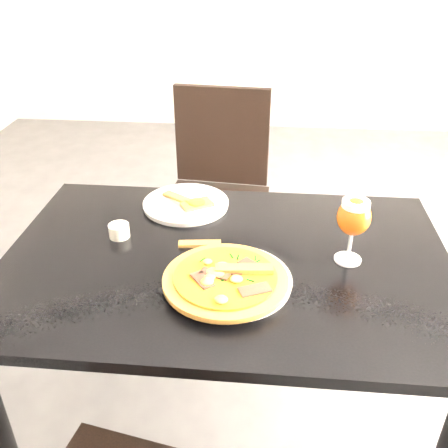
# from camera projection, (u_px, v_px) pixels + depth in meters

# --- Properties ---
(ground) EXTENTS (6.00, 6.00, 0.00)m
(ground) POSITION_uv_depth(u_px,v_px,m) (305.00, 395.00, 1.87)
(ground) COLOR #49484B
(ground) RESTS_ON ground
(dining_table) EXTENTS (1.20, 0.81, 0.75)m
(dining_table) POSITION_uv_depth(u_px,v_px,m) (226.00, 284.00, 1.38)
(dining_table) COLOR black
(dining_table) RESTS_ON ground
(chair_far) EXTENTS (0.47, 0.47, 0.94)m
(chair_far) POSITION_uv_depth(u_px,v_px,m) (217.00, 191.00, 2.19)
(chair_far) COLOR black
(chair_far) RESTS_ON ground
(plate_main) EXTENTS (0.35, 0.35, 0.02)m
(plate_main) POSITION_uv_depth(u_px,v_px,m) (231.00, 281.00, 1.24)
(plate_main) COLOR silver
(plate_main) RESTS_ON dining_table
(pizza) EXTENTS (0.31, 0.31, 0.03)m
(pizza) POSITION_uv_depth(u_px,v_px,m) (226.00, 278.00, 1.21)
(pizza) COLOR #A05426
(pizza) RESTS_ON plate_main
(plate_second) EXTENTS (0.34, 0.34, 0.01)m
(plate_second) POSITION_uv_depth(u_px,v_px,m) (186.00, 204.00, 1.59)
(plate_second) COLOR silver
(plate_second) RESTS_ON dining_table
(crust_scraps) EXTENTS (0.17, 0.13, 0.01)m
(crust_scraps) POSITION_uv_depth(u_px,v_px,m) (191.00, 202.00, 1.57)
(crust_scraps) COLOR #A05426
(crust_scraps) RESTS_ON plate_second
(loose_crust) EXTENTS (0.12, 0.04, 0.01)m
(loose_crust) POSITION_uv_depth(u_px,v_px,m) (200.00, 244.00, 1.39)
(loose_crust) COLOR #A05426
(loose_crust) RESTS_ON dining_table
(sauce_cup) EXTENTS (0.06, 0.06, 0.04)m
(sauce_cup) POSITION_uv_depth(u_px,v_px,m) (119.00, 230.00, 1.42)
(sauce_cup) COLOR beige
(sauce_cup) RESTS_ON dining_table
(beer_glass) EXTENTS (0.09, 0.09, 0.18)m
(beer_glass) POSITION_uv_depth(u_px,v_px,m) (354.00, 217.00, 1.26)
(beer_glass) COLOR #BABDC3
(beer_glass) RESTS_ON dining_table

